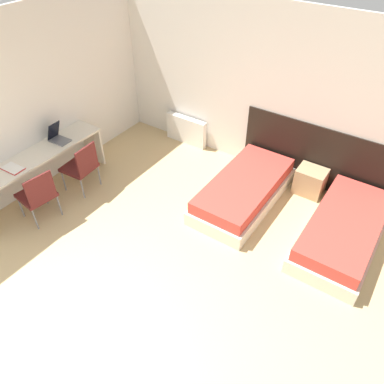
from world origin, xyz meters
TOP-DOWN VIEW (x-y plane):
  - ground_plane at (0.00, 0.00)m, footprint 20.00×20.00m
  - wall_back at (0.00, 4.10)m, footprint 6.15×0.05m
  - wall_left at (-2.60, 2.04)m, footprint 0.05×5.07m
  - headboard_panel at (1.18, 4.06)m, footprint 2.56×0.03m
  - bed_near_window at (0.41, 3.06)m, footprint 0.92×1.93m
  - bed_near_door at (1.96, 3.06)m, footprint 0.92×1.93m
  - nightstand at (1.18, 3.85)m, footprint 0.45×0.36m
  - radiator at (-1.31, 3.98)m, footprint 0.83×0.12m
  - desk at (-2.32, 1.47)m, footprint 0.50×2.21m
  - chair_near_laptop at (-1.85, 1.89)m, footprint 0.49×0.49m
  - chair_near_notebook at (-1.86, 1.05)m, footprint 0.51×0.51m
  - laptop at (-2.35, 1.93)m, footprint 0.33×0.23m
  - open_notebook at (-2.30, 1.06)m, footprint 0.33×0.21m

SIDE VIEW (x-z plane):
  - ground_plane at x=0.00m, z-range 0.00..0.00m
  - bed_near_window at x=0.41m, z-range -0.01..0.41m
  - bed_near_door at x=1.96m, z-range -0.01..0.41m
  - nightstand at x=1.18m, z-range 0.00..0.44m
  - radiator at x=-1.31m, z-range 0.00..0.52m
  - chair_near_laptop at x=-1.85m, z-range 0.04..0.89m
  - chair_near_notebook at x=-1.86m, z-range 0.04..0.89m
  - headboard_panel at x=1.18m, z-range 0.00..1.07m
  - desk at x=-2.32m, z-range 0.21..0.94m
  - open_notebook at x=-2.30m, z-range 0.73..0.74m
  - laptop at x=-2.35m, z-range 0.64..0.94m
  - wall_back at x=0.00m, z-range 0.00..2.70m
  - wall_left at x=-2.60m, z-range 0.00..2.70m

